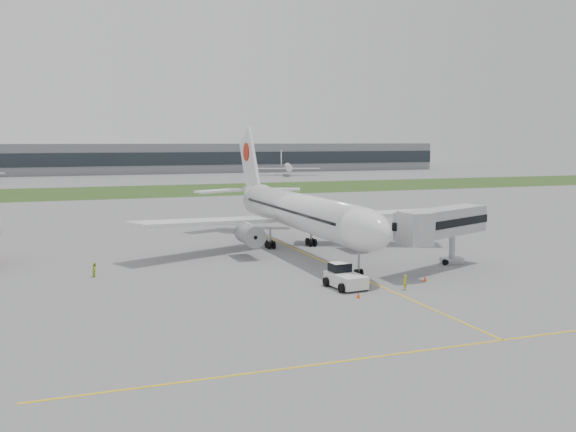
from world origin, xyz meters
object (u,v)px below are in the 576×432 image
object	(u,v)px
airliner	(296,210)
jet_bridge	(439,224)
pushback_tug	(344,277)
ground_crew_near	(405,282)

from	to	relation	value
airliner	jet_bridge	distance (m)	22.14
jet_bridge	pushback_tug	bearing A→B (deg)	174.92
airliner	ground_crew_near	world-z (taller)	airliner
airliner	pushback_tug	bearing A→B (deg)	-99.02
pushback_tug	ground_crew_near	size ratio (longest dim) A/B	3.22
airliner	pushback_tug	xyz separation A→B (m)	(-3.82, -24.10, -4.51)
airliner	pushback_tug	distance (m)	24.82
pushback_tug	ground_crew_near	world-z (taller)	pushback_tug
airliner	jet_bridge	xyz separation A→B (m)	(10.93, -19.25, -0.11)
ground_crew_near	pushback_tug	bearing A→B (deg)	-60.14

